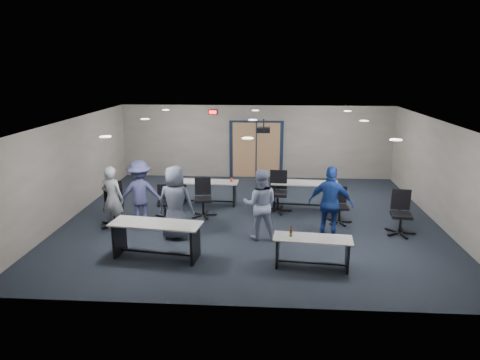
# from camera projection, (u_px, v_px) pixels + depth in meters

# --- Properties ---
(floor) EXTENTS (10.00, 10.00, 0.00)m
(floor) POSITION_uv_depth(u_px,v_px,m) (251.00, 218.00, 11.90)
(floor) COLOR black
(floor) RESTS_ON ground
(back_wall) EXTENTS (10.00, 0.04, 2.70)m
(back_wall) POSITION_uv_depth(u_px,v_px,m) (256.00, 142.00, 15.88)
(back_wall) COLOR gray
(back_wall) RESTS_ON floor
(front_wall) EXTENTS (10.00, 0.04, 2.70)m
(front_wall) POSITION_uv_depth(u_px,v_px,m) (242.00, 235.00, 7.21)
(front_wall) COLOR gray
(front_wall) RESTS_ON floor
(left_wall) EXTENTS (0.04, 9.00, 2.70)m
(left_wall) POSITION_uv_depth(u_px,v_px,m) (72.00, 168.00, 11.85)
(left_wall) COLOR gray
(left_wall) RESTS_ON floor
(right_wall) EXTENTS (0.04, 9.00, 2.70)m
(right_wall) POSITION_uv_depth(u_px,v_px,m) (442.00, 174.00, 11.23)
(right_wall) COLOR gray
(right_wall) RESTS_ON floor
(ceiling) EXTENTS (10.00, 9.00, 0.04)m
(ceiling) POSITION_uv_depth(u_px,v_px,m) (252.00, 121.00, 11.19)
(ceiling) COLOR white
(ceiling) RESTS_ON back_wall
(double_door) EXTENTS (2.00, 0.07, 2.20)m
(double_door) POSITION_uv_depth(u_px,v_px,m) (256.00, 150.00, 15.92)
(double_door) COLOR #101D32
(double_door) RESTS_ON back_wall
(exit_sign) EXTENTS (0.32, 0.07, 0.18)m
(exit_sign) POSITION_uv_depth(u_px,v_px,m) (213.00, 112.00, 15.63)
(exit_sign) COLOR black
(exit_sign) RESTS_ON back_wall
(ceiling_projector) EXTENTS (0.35, 0.32, 0.37)m
(ceiling_projector) POSITION_uv_depth(u_px,v_px,m) (264.00, 130.00, 11.73)
(ceiling_projector) COLOR black
(ceiling_projector) RESTS_ON ceiling
(ceiling_can_lights) EXTENTS (6.24, 5.74, 0.02)m
(ceiling_can_lights) POSITION_uv_depth(u_px,v_px,m) (252.00, 121.00, 11.44)
(ceiling_can_lights) COLOR white
(ceiling_can_lights) RESTS_ON ceiling
(table_front_left) EXTENTS (2.05, 0.91, 0.81)m
(table_front_left) POSITION_uv_depth(u_px,v_px,m) (156.00, 234.00, 9.36)
(table_front_left) COLOR #B0AEA6
(table_front_left) RESTS_ON floor
(table_front_right) EXTENTS (1.67, 0.69, 0.90)m
(table_front_right) POSITION_uv_depth(u_px,v_px,m) (312.00, 247.00, 8.93)
(table_front_right) COLOR #B0AEA6
(table_front_right) RESTS_ON floor
(table_back_left) EXTENTS (1.79, 0.64, 0.84)m
(table_back_left) POSITION_uv_depth(u_px,v_px,m) (209.00, 188.00, 12.98)
(table_back_left) COLOR #B0AEA6
(table_back_left) RESTS_ON floor
(table_back_right) EXTENTS (1.98, 0.77, 0.79)m
(table_back_right) POSITION_uv_depth(u_px,v_px,m) (304.00, 191.00, 12.61)
(table_back_right) COLOR #B0AEA6
(table_back_right) RESTS_ON floor
(chair_back_a) EXTENTS (0.69, 0.69, 0.93)m
(chair_back_a) POSITION_uv_depth(u_px,v_px,m) (165.00, 202.00, 11.77)
(chair_back_a) COLOR black
(chair_back_a) RESTS_ON floor
(chair_back_b) EXTENTS (0.77, 0.77, 1.08)m
(chair_back_b) POSITION_uv_depth(u_px,v_px,m) (203.00, 198.00, 11.91)
(chair_back_b) COLOR black
(chair_back_b) RESTS_ON floor
(chair_back_c) EXTENTS (0.79, 0.79, 1.18)m
(chair_back_c) POSITION_uv_depth(u_px,v_px,m) (278.00, 192.00, 12.29)
(chair_back_c) COLOR black
(chair_back_c) RESTS_ON floor
(chair_back_d) EXTENTS (0.62, 0.62, 0.97)m
(chair_back_d) POSITION_uv_depth(u_px,v_px,m) (340.00, 206.00, 11.42)
(chair_back_d) COLOR black
(chair_back_d) RESTS_ON floor
(chair_loose_left) EXTENTS (0.92, 0.92, 1.15)m
(chair_loose_left) POSITION_uv_depth(u_px,v_px,m) (114.00, 205.00, 11.20)
(chair_loose_left) COLOR black
(chair_loose_left) RESTS_ON floor
(chair_loose_right) EXTENTS (0.77, 0.77, 1.11)m
(chair_loose_right) POSITION_uv_depth(u_px,v_px,m) (401.00, 213.00, 10.63)
(chair_loose_right) COLOR black
(chair_loose_right) RESTS_ON floor
(person_gray) EXTENTS (0.70, 0.55, 1.69)m
(person_gray) POSITION_uv_depth(u_px,v_px,m) (112.00, 199.00, 10.84)
(person_gray) COLOR #989DA6
(person_gray) RESTS_ON floor
(person_plaid) EXTENTS (0.95, 0.68, 1.82)m
(person_plaid) POSITION_uv_depth(u_px,v_px,m) (176.00, 203.00, 10.33)
(person_plaid) COLOR #4C5369
(person_plaid) RESTS_ON floor
(person_lightblue) EXTENTS (0.86, 0.68, 1.75)m
(person_lightblue) POSITION_uv_depth(u_px,v_px,m) (260.00, 204.00, 10.31)
(person_lightblue) COLOR #95A0C6
(person_lightblue) RESTS_ON floor
(person_navy) EXTENTS (1.16, 0.75, 1.83)m
(person_navy) POSITION_uv_depth(u_px,v_px,m) (331.00, 204.00, 10.22)
(person_navy) COLOR navy
(person_navy) RESTS_ON floor
(person_back) EXTENTS (1.24, 0.86, 1.75)m
(person_back) POSITION_uv_depth(u_px,v_px,m) (140.00, 193.00, 11.22)
(person_back) COLOR #46497E
(person_back) RESTS_ON floor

